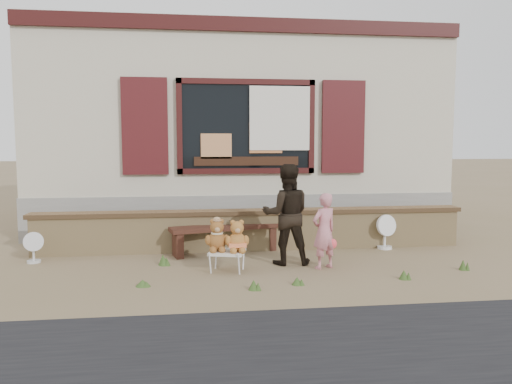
{
  "coord_description": "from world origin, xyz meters",
  "views": [
    {
      "loc": [
        -0.98,
        -7.07,
        1.79
      ],
      "look_at": [
        0.0,
        0.6,
        1.0
      ],
      "focal_mm": 35.0,
      "sensor_mm": 36.0,
      "label": 1
    }
  ],
  "objects": [
    {
      "name": "bench",
      "position": [
        -0.47,
        0.8,
        0.33
      ],
      "size": [
        1.8,
        0.81,
        0.45
      ],
      "rotation": [
        0.0,
        0.0,
        0.26
      ],
      "color": "#341A12",
      "rests_on": "ground"
    },
    {
      "name": "adult",
      "position": [
        0.37,
        -0.02,
        0.73
      ],
      "size": [
        0.75,
        0.61,
        1.46
      ],
      "primitive_type": "imported",
      "rotation": [
        0.0,
        0.0,
        3.06
      ],
      "color": "black",
      "rests_on": "ground"
    },
    {
      "name": "fan_left",
      "position": [
        -3.33,
        0.52,
        0.23
      ],
      "size": [
        0.3,
        0.2,
        0.46
      ],
      "rotation": [
        0.0,
        0.0,
        0.42
      ],
      "color": "silver",
      "rests_on": "ground"
    },
    {
      "name": "ground",
      "position": [
        0.0,
        0.0,
        0.0
      ],
      "size": [
        80.0,
        80.0,
        0.0
      ],
      "primitive_type": "plane",
      "color": "brown",
      "rests_on": "ground"
    },
    {
      "name": "grass_tufts",
      "position": [
        -0.22,
        -0.61,
        0.06
      ],
      "size": [
        4.5,
        1.52,
        0.15
      ],
      "color": "#375421",
      "rests_on": "ground"
    },
    {
      "name": "fan_right",
      "position": [
        2.19,
        0.78,
        0.29
      ],
      "size": [
        0.37,
        0.24,
        0.58
      ],
      "rotation": [
        0.0,
        0.0,
        0.27
      ],
      "color": "white",
      "rests_on": "ground"
    },
    {
      "name": "teddy_bear_right",
      "position": [
        -0.39,
        -0.37,
        0.51
      ],
      "size": [
        0.39,
        0.36,
        0.44
      ],
      "primitive_type": null,
      "rotation": [
        0.0,
        0.0,
        -0.27
      ],
      "color": "#915C28",
      "rests_on": "folding_chair"
    },
    {
      "name": "teddy_bear_left",
      "position": [
        -0.66,
        -0.3,
        0.51
      ],
      "size": [
        0.39,
        0.36,
        0.45
      ],
      "primitive_type": null,
      "rotation": [
        0.0,
        0.0,
        -0.27
      ],
      "color": "brown",
      "rests_on": "folding_chair"
    },
    {
      "name": "shopfront",
      "position": [
        0.0,
        4.49,
        2.0
      ],
      "size": [
        8.04,
        5.13,
        4.0
      ],
      "color": "#B1AB8F",
      "rests_on": "ground"
    },
    {
      "name": "brick_wall",
      "position": [
        0.0,
        1.0,
        0.34
      ],
      "size": [
        7.1,
        0.36,
        0.67
      ],
      "color": "tan",
      "rests_on": "ground"
    },
    {
      "name": "child",
      "position": [
        0.84,
        -0.34,
        0.54
      ],
      "size": [
        0.46,
        0.4,
        1.07
      ],
      "primitive_type": "imported",
      "rotation": [
        0.0,
        0.0,
        3.58
      ],
      "color": "pink",
      "rests_on": "ground"
    },
    {
      "name": "folding_chair",
      "position": [
        -0.52,
        -0.34,
        0.26
      ],
      "size": [
        0.56,
        0.52,
        0.29
      ],
      "rotation": [
        0.0,
        0.0,
        -0.27
      ],
      "color": "silver",
      "rests_on": "ground"
    }
  ]
}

